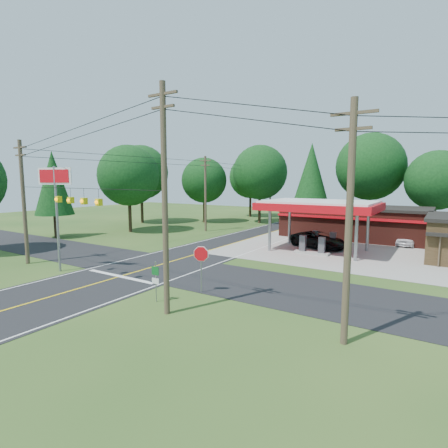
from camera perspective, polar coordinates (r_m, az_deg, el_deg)
The scene contains 18 objects.
ground at distance 28.57m, azimuth -11.10°, elevation -6.79°, with size 120.00×120.00×0.00m, color #27491A.
main_highway at distance 28.56m, azimuth -11.10°, elevation -6.77°, with size 8.00×120.00×0.02m, color black.
cross_road at distance 28.56m, azimuth -11.10°, elevation -6.76°, with size 70.00×7.00×0.02m, color black.
lane_center_yellow at distance 28.56m, azimuth -11.11°, elevation -6.74°, with size 0.15×110.00×0.00m, color yellow.
gas_canopy at distance 34.61m, azimuth 15.32°, elevation 2.67°, with size 10.60×7.40×4.88m.
convenience_store at distance 44.19m, azimuth 20.34°, elevation 0.33°, with size 16.40×7.55×3.80m.
utility_pole_near_right at distance 17.53m, azimuth -9.65°, elevation 4.26°, with size 1.80×0.30×11.50m.
utility_pole_near_left at distance 32.47m, azimuth -29.90°, elevation 3.35°, with size 1.80×0.30×10.00m.
utility_pole_far_left at distance 46.76m, azimuth -3.05°, elevation 5.16°, with size 1.80×0.30×10.00m.
utility_pole_right_b at distance 14.90m, azimuth 19.75°, elevation 0.53°, with size 1.80×0.30×10.00m.
utility_pole_north at distance 60.73m, azimuth 7.57°, elevation 5.13°, with size 0.30×0.30×9.50m.
overhead_beacons at distance 24.62m, azimuth -22.91°, elevation 5.19°, with size 17.04×2.04×1.03m.
treeline_backdrop at distance 47.68m, azimuth 9.99°, elevation 7.85°, with size 70.27×51.59×13.30m.
suv_car at distance 36.59m, azimuth 15.10°, elevation -2.54°, with size 5.89×5.89×1.64m, color black.
sedan_car at distance 41.53m, azimuth 27.75°, elevation -2.11°, with size 4.28×4.28×1.46m, color white.
big_stop_sign at distance 28.52m, azimuth -25.81°, elevation 4.67°, with size 2.82×0.89×7.84m.
octagonal_stop_sign at distance 21.15m, azimuth -3.77°, elevation -5.46°, with size 0.94×0.38×2.91m.
route_sign_post at distance 20.12m, azimuth -11.11°, elevation -8.61°, with size 0.48×0.10×2.33m.
Camera 1 is at (19.28, -19.94, 6.81)m, focal length 28.00 mm.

